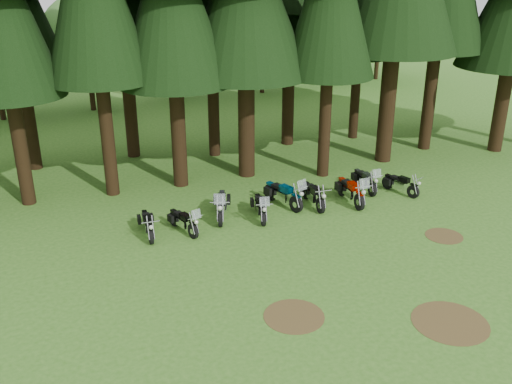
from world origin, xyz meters
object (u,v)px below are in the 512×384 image
motorcycle_0 (148,225)px  motorcycle_4 (283,195)px  motorcycle_2 (221,206)px  motorcycle_3 (260,208)px  motorcycle_6 (351,192)px  motorcycle_8 (400,185)px  motorcycle_5 (313,195)px  motorcycle_7 (365,181)px  motorcycle_1 (183,222)px

motorcycle_0 → motorcycle_4: (5.85, 0.54, 0.08)m
motorcycle_2 → motorcycle_3: bearing=-2.3°
motorcycle_0 → motorcycle_6: size_ratio=0.85×
motorcycle_2 → motorcycle_3: motorcycle_2 is taller
motorcycle_2 → motorcycle_6: bearing=14.9°
motorcycle_8 → motorcycle_5: bearing=160.2°
motorcycle_2 → motorcycle_7: bearing=24.2°
motorcycle_4 → motorcycle_2: bearing=166.0°
motorcycle_2 → motorcycle_7: 6.91m
motorcycle_1 → motorcycle_4: motorcycle_4 is taller
motorcycle_1 → motorcycle_7: (8.67, 0.98, 0.03)m
motorcycle_3 → motorcycle_4: 1.54m
motorcycle_0 → motorcycle_6: 8.66m
motorcycle_1 → motorcycle_5: 5.74m
motorcycle_1 → motorcycle_2: size_ratio=0.86×
motorcycle_6 → motorcycle_8: 2.59m
motorcycle_0 → motorcycle_1: size_ratio=1.03×
motorcycle_3 → motorcycle_5: bearing=20.1°
motorcycle_2 → motorcycle_5: bearing=16.7°
motorcycle_5 → motorcycle_8: size_ratio=1.14×
motorcycle_0 → motorcycle_8: size_ratio=1.05×
motorcycle_3 → motorcycle_8: size_ratio=1.08×
motorcycle_0 → motorcycle_3: motorcycle_3 is taller
motorcycle_0 → motorcycle_7: (9.99, 0.74, 0.03)m
motorcycle_0 → motorcycle_6: motorcycle_6 is taller
motorcycle_1 → motorcycle_4: 4.61m
motorcycle_5 → motorcycle_7: (2.94, 0.64, -0.01)m
motorcycle_0 → motorcycle_8: motorcycle_0 is taller
motorcycle_1 → motorcycle_2: bearing=5.7°
motorcycle_0 → motorcycle_2: motorcycle_2 is taller
motorcycle_5 → motorcycle_2: bearing=-179.7°
motorcycle_7 → motorcycle_1: bearing=-167.8°
motorcycle_4 → motorcycle_8: motorcycle_4 is taller
motorcycle_3 → motorcycle_8: 6.74m
motorcycle_3 → motorcycle_7: bearing=23.3°
motorcycle_1 → motorcycle_7: motorcycle_7 is taller
motorcycle_7 → motorcycle_2: bearing=-171.8°
motorcycle_4 → motorcycle_6: size_ratio=0.99×
motorcycle_4 → motorcycle_5: (1.19, -0.44, -0.05)m
motorcycle_0 → motorcycle_3: size_ratio=0.97×
motorcycle_4 → motorcycle_8: 5.44m
motorcycle_2 → motorcycle_8: bearing=17.4°
motorcycle_6 → motorcycle_8: size_ratio=1.24×
motorcycle_4 → motorcycle_5: 1.27m
motorcycle_3 → motorcycle_6: bearing=13.1°
motorcycle_6 → motorcycle_4: bearing=169.4°
motorcycle_1 → motorcycle_6: size_ratio=0.82×
motorcycle_0 → motorcycle_1: 1.34m
motorcycle_1 → motorcycle_4: size_ratio=0.83×
motorcycle_5 → motorcycle_7: 3.01m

